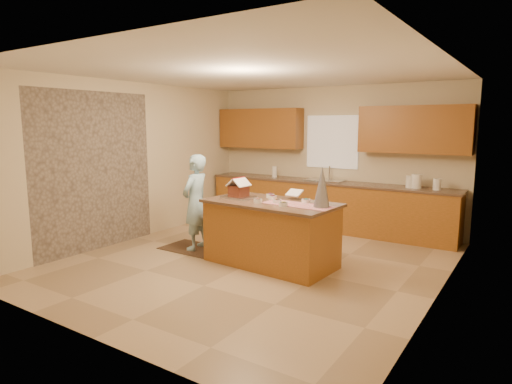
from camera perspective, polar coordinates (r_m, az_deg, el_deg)
floor at (r=6.45m, az=-0.23°, el=-9.13°), size 5.50×5.50×0.00m
ceiling at (r=6.17m, az=-0.25°, el=15.47°), size 5.50×5.50×0.00m
wall_back at (r=8.58m, az=9.98°, el=4.47°), size 5.50×5.50×0.00m
wall_front at (r=4.18m, az=-21.56°, el=-0.64°), size 5.50×5.50×0.00m
wall_left at (r=7.82m, az=-15.74°, el=3.85°), size 5.50×5.50×0.00m
wall_right at (r=5.23m, az=23.27°, el=1.07°), size 5.50×5.50×0.00m
stone_accent at (r=7.31m, az=-20.33°, el=2.51°), size 0.00×2.50×2.50m
window_curtain at (r=8.54m, az=9.95°, el=6.47°), size 1.05×0.03×1.00m
back_counter_base at (r=8.43m, az=9.00°, el=-1.83°), size 4.80×0.60×0.88m
back_counter_top at (r=8.35m, az=9.08°, el=1.27°), size 4.85×0.63×0.04m
upper_cabinet_left at (r=9.13m, az=0.55°, el=8.32°), size 1.85×0.35×0.80m
upper_cabinet_right at (r=7.90m, az=20.02°, el=7.69°), size 1.85×0.35×0.80m
sink at (r=8.36m, az=9.07°, el=1.20°), size 0.70×0.45×0.12m
faucet at (r=8.50m, az=9.60°, el=2.48°), size 0.03×0.03×0.28m
island_base at (r=6.23m, az=1.95°, el=-5.57°), size 1.85×1.02×0.88m
island_top at (r=6.13m, az=1.97°, el=-1.43°), size 1.93×1.10×0.04m
table_runner at (r=5.89m, az=5.53°, el=-1.68°), size 1.02×0.43×0.01m
baking_tray at (r=6.42m, az=-2.28°, el=-0.68°), size 0.48×0.37×0.02m
cookbook at (r=6.34m, az=5.05°, el=-0.11°), size 0.23×0.19×0.09m
tinsel_tree at (r=5.72m, az=8.63°, el=0.70°), size 0.23×0.23×0.55m
rug at (r=7.16m, az=-8.08°, el=-7.32°), size 1.03×0.67×0.01m
boy at (r=6.95m, az=-7.90°, el=-1.34°), size 0.42×0.59×1.51m
canister_a at (r=7.84m, az=19.54°, el=1.26°), size 0.15×0.15×0.20m
canister_b at (r=7.81m, az=20.25°, el=1.34°), size 0.17×0.17×0.24m
canister_c at (r=7.75m, az=22.62°, el=0.94°), size 0.13×0.13×0.18m
paper_towel at (r=8.85m, az=2.45°, el=2.66°), size 0.10×0.10×0.22m
gingerbread_house at (r=6.40m, az=-2.28°, el=0.35°), size 0.29×0.30×0.28m
candy_bowls at (r=6.10m, az=2.85°, el=-1.05°), size 0.76×0.61×0.05m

